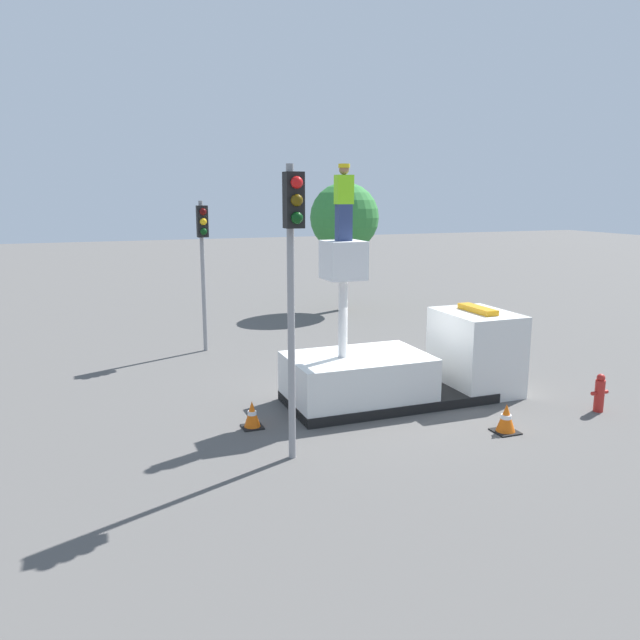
{
  "coord_description": "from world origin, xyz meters",
  "views": [
    {
      "loc": [
        -6.93,
        -13.46,
        5.13
      ],
      "look_at": [
        -2.29,
        -1.2,
        2.49
      ],
      "focal_mm": 35.0,
      "sensor_mm": 36.0,
      "label": 1
    }
  ],
  "objects_px": {
    "worker": "(344,202)",
    "tree_left_bg": "(344,218)",
    "bucket_truck": "(408,367)",
    "traffic_cone_rear": "(252,415)",
    "traffic_cone_curbside": "(506,419)",
    "traffic_light_pole": "(293,257)",
    "traffic_light_across": "(203,246)",
    "fire_hydrant": "(600,393)"
  },
  "relations": [
    {
      "from": "worker",
      "to": "tree_left_bg",
      "type": "bearing_deg",
      "value": 67.0
    },
    {
      "from": "bucket_truck",
      "to": "worker",
      "type": "relative_size",
      "value": 3.43
    },
    {
      "from": "bucket_truck",
      "to": "traffic_cone_rear",
      "type": "distance_m",
      "value": 4.29
    },
    {
      "from": "bucket_truck",
      "to": "traffic_cone_curbside",
      "type": "xyz_separation_m",
      "value": [
        0.92,
        -2.8,
        -0.54
      ]
    },
    {
      "from": "traffic_light_pole",
      "to": "traffic_light_across",
      "type": "distance_m",
      "value": 9.26
    },
    {
      "from": "traffic_light_pole",
      "to": "tree_left_bg",
      "type": "height_order",
      "value": "traffic_light_pole"
    },
    {
      "from": "worker",
      "to": "tree_left_bg",
      "type": "height_order",
      "value": "worker"
    },
    {
      "from": "traffic_light_pole",
      "to": "bucket_truck",
      "type": "bearing_deg",
      "value": 33.3
    },
    {
      "from": "worker",
      "to": "traffic_cone_rear",
      "type": "relative_size",
      "value": 2.8
    },
    {
      "from": "traffic_light_across",
      "to": "fire_hydrant",
      "type": "bearing_deg",
      "value": -49.85
    },
    {
      "from": "worker",
      "to": "fire_hydrant",
      "type": "bearing_deg",
      "value": -23.64
    },
    {
      "from": "bucket_truck",
      "to": "traffic_light_pole",
      "type": "height_order",
      "value": "traffic_light_pole"
    },
    {
      "from": "traffic_cone_curbside",
      "to": "fire_hydrant",
      "type": "bearing_deg",
      "value": 6.36
    },
    {
      "from": "traffic_cone_rear",
      "to": "traffic_cone_curbside",
      "type": "distance_m",
      "value": 5.6
    },
    {
      "from": "worker",
      "to": "traffic_cone_curbside",
      "type": "distance_m",
      "value": 6.06
    },
    {
      "from": "traffic_light_across",
      "to": "traffic_cone_curbside",
      "type": "relative_size",
      "value": 7.58
    },
    {
      "from": "bucket_truck",
      "to": "traffic_light_across",
      "type": "height_order",
      "value": "traffic_light_across"
    },
    {
      "from": "traffic_light_pole",
      "to": "tree_left_bg",
      "type": "xyz_separation_m",
      "value": [
        7.25,
        14.7,
        0.09
      ]
    },
    {
      "from": "worker",
      "to": "traffic_cone_rear",
      "type": "xyz_separation_m",
      "value": [
        -2.42,
        -0.56,
        -4.65
      ]
    },
    {
      "from": "worker",
      "to": "traffic_cone_rear",
      "type": "distance_m",
      "value": 5.28
    },
    {
      "from": "bucket_truck",
      "to": "fire_hydrant",
      "type": "bearing_deg",
      "value": -32.66
    },
    {
      "from": "fire_hydrant",
      "to": "traffic_cone_rear",
      "type": "xyz_separation_m",
      "value": [
        -8.07,
        1.91,
        -0.17
      ]
    },
    {
      "from": "traffic_light_pole",
      "to": "traffic_cone_rear",
      "type": "bearing_deg",
      "value": 99.6
    },
    {
      "from": "tree_left_bg",
      "to": "worker",
      "type": "bearing_deg",
      "value": -113.0
    },
    {
      "from": "bucket_truck",
      "to": "fire_hydrant",
      "type": "relative_size",
      "value": 6.39
    },
    {
      "from": "traffic_cone_curbside",
      "to": "tree_left_bg",
      "type": "height_order",
      "value": "tree_left_bg"
    },
    {
      "from": "tree_left_bg",
      "to": "fire_hydrant",
      "type": "bearing_deg",
      "value": -88.09
    },
    {
      "from": "fire_hydrant",
      "to": "worker",
      "type": "bearing_deg",
      "value": 156.36
    },
    {
      "from": "fire_hydrant",
      "to": "traffic_cone_curbside",
      "type": "bearing_deg",
      "value": -173.64
    },
    {
      "from": "fire_hydrant",
      "to": "traffic_cone_curbside",
      "type": "xyz_separation_m",
      "value": [
        -2.93,
        -0.33,
        -0.15
      ]
    },
    {
      "from": "bucket_truck",
      "to": "traffic_light_pole",
      "type": "relative_size",
      "value": 1.05
    },
    {
      "from": "worker",
      "to": "traffic_light_across",
      "type": "xyz_separation_m",
      "value": [
        -2.09,
        6.7,
        -1.45
      ]
    },
    {
      "from": "traffic_cone_rear",
      "to": "tree_left_bg",
      "type": "distance_m",
      "value": 15.28
    },
    {
      "from": "traffic_light_pole",
      "to": "traffic_cone_curbside",
      "type": "xyz_separation_m",
      "value": [
        4.8,
        -0.25,
        -3.7
      ]
    },
    {
      "from": "bucket_truck",
      "to": "traffic_light_across",
      "type": "xyz_separation_m",
      "value": [
        -3.88,
        6.7,
        2.66
      ]
    },
    {
      "from": "fire_hydrant",
      "to": "tree_left_bg",
      "type": "distance_m",
      "value": 15.08
    },
    {
      "from": "bucket_truck",
      "to": "traffic_cone_rear",
      "type": "bearing_deg",
      "value": -172.44
    },
    {
      "from": "traffic_light_pole",
      "to": "tree_left_bg",
      "type": "relative_size",
      "value": 1.0
    },
    {
      "from": "bucket_truck",
      "to": "traffic_cone_rear",
      "type": "height_order",
      "value": "bucket_truck"
    },
    {
      "from": "traffic_light_across",
      "to": "tree_left_bg",
      "type": "height_order",
      "value": "tree_left_bg"
    },
    {
      "from": "bucket_truck",
      "to": "traffic_cone_curbside",
      "type": "height_order",
      "value": "bucket_truck"
    },
    {
      "from": "bucket_truck",
      "to": "tree_left_bg",
      "type": "relative_size",
      "value": 1.06
    }
  ]
}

